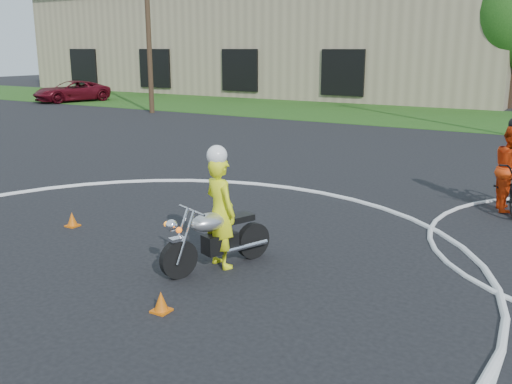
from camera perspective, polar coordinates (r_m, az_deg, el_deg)
The scene contains 8 objects.
grass_strip at distance 31.74m, azimuth 18.64°, elevation 7.04°, with size 120.00×10.00×0.02m, color #1E4714.
course_markings at distance 9.97m, azimuth 2.07°, elevation -6.64°, with size 19.05×19.05×0.12m.
primary_motorcycle at distance 9.41m, azimuth -4.08°, elevation -4.54°, with size 1.06×2.00×1.11m.
rider_primary_grp at distance 9.38m, azimuth -3.60°, elevation -1.69°, with size 0.80×0.67×2.06m.
rider_second_grp at distance 13.93m, azimuth 24.10°, elevation 1.31°, with size 1.45×2.33×2.12m.
pickup_grp at distance 41.46m, azimuth -17.97°, elevation 9.56°, with size 3.76×5.51×1.40m.
traffic_cones at distance 7.92m, azimuth 0.26°, elevation -11.38°, with size 13.45×10.27×0.30m.
warehouse at distance 50.28m, azimuth 1.45°, elevation 14.87°, with size 41.00×17.00×8.30m.
Camera 1 is at (6.62, -3.84, 3.55)m, focal length 40.00 mm.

